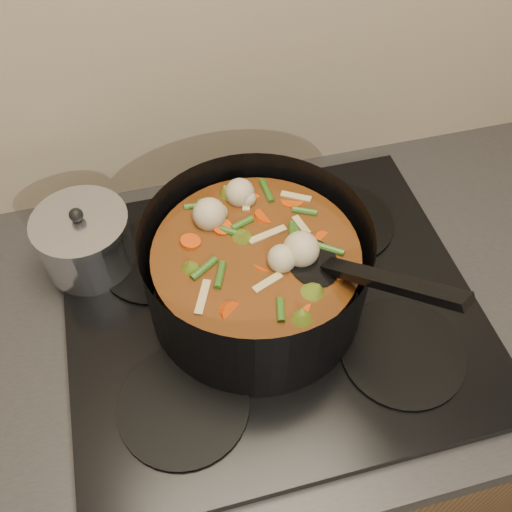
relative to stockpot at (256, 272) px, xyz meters
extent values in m
cube|color=brown|center=(0.02, -0.01, -0.57)|extent=(2.60, 0.60, 0.86)
cube|color=black|center=(0.02, -0.01, -0.12)|extent=(2.64, 0.64, 0.05)
cube|color=black|center=(0.02, -0.01, -0.08)|extent=(0.62, 0.54, 0.02)
cylinder|color=black|center=(-0.14, -0.14, -0.07)|extent=(0.18, 0.18, 0.01)
cylinder|color=black|center=(0.18, -0.14, -0.07)|extent=(0.18, 0.18, 0.01)
cylinder|color=black|center=(-0.14, 0.12, -0.07)|extent=(0.18, 0.18, 0.01)
cylinder|color=black|center=(0.18, 0.12, -0.07)|extent=(0.18, 0.18, 0.01)
cylinder|color=black|center=(0.00, 0.00, 0.01)|extent=(0.41, 0.41, 0.16)
cylinder|color=black|center=(0.00, 0.00, -0.07)|extent=(0.31, 0.31, 0.01)
cylinder|color=#612D10|center=(0.00, 0.00, -0.01)|extent=(0.29, 0.29, 0.11)
cylinder|color=#EC4A0B|center=(0.04, 0.00, 0.04)|extent=(0.03, 0.03, 0.03)
cylinder|color=#EC4A0B|center=(0.05, 0.06, 0.04)|extent=(0.04, 0.04, 0.03)
cylinder|color=#EC4A0B|center=(-0.02, 0.11, 0.04)|extent=(0.05, 0.04, 0.03)
cylinder|color=#EC4A0B|center=(-0.05, 0.03, 0.04)|extent=(0.03, 0.04, 0.03)
cylinder|color=#EC4A0B|center=(-0.09, -0.04, 0.04)|extent=(0.04, 0.04, 0.03)
cylinder|color=#EC4A0B|center=(-0.01, -0.04, 0.04)|extent=(0.05, 0.05, 0.03)
cylinder|color=#EC4A0B|center=(0.05, -0.06, 0.04)|extent=(0.04, 0.04, 0.03)
cylinder|color=#EC4A0B|center=(0.11, 0.00, 0.04)|extent=(0.04, 0.03, 0.03)
cylinder|color=#EC4A0B|center=(0.04, 0.05, 0.04)|extent=(0.04, 0.05, 0.03)
cylinder|color=#EC4A0B|center=(-0.02, 0.09, 0.04)|extent=(0.04, 0.04, 0.03)
cylinder|color=#EC4A0B|center=(-0.04, 0.02, 0.04)|extent=(0.03, 0.03, 0.03)
cylinder|color=#EC4A0B|center=(-0.07, -0.03, 0.04)|extent=(0.04, 0.04, 0.03)
sphere|color=tan|center=(0.07, 0.00, 0.06)|extent=(0.04, 0.04, 0.04)
sphere|color=tan|center=(-0.02, 0.06, 0.06)|extent=(0.04, 0.04, 0.04)
sphere|color=tan|center=(-0.05, -0.04, 0.06)|extent=(0.04, 0.04, 0.04)
sphere|color=tan|center=(0.06, -0.03, 0.06)|extent=(0.04, 0.04, 0.04)
cone|color=olive|center=(0.01, -0.09, 0.05)|extent=(0.04, 0.04, 0.04)
cone|color=olive|center=(0.09, 0.02, 0.05)|extent=(0.04, 0.04, 0.04)
cone|color=olive|center=(-0.03, 0.09, 0.05)|extent=(0.04, 0.04, 0.04)
cone|color=olive|center=(-0.09, -0.03, 0.05)|extent=(0.04, 0.04, 0.04)
cone|color=olive|center=(0.03, -0.08, 0.05)|extent=(0.04, 0.04, 0.04)
cylinder|color=#37601C|center=(0.03, 0.04, 0.05)|extent=(0.01, 0.04, 0.01)
cylinder|color=#37601C|center=(-0.02, 0.11, 0.05)|extent=(0.04, 0.03, 0.01)
cylinder|color=#37601C|center=(-0.08, 0.05, 0.05)|extent=(0.04, 0.02, 0.01)
cylinder|color=#37601C|center=(-0.07, -0.02, 0.05)|extent=(0.03, 0.04, 0.01)
cylinder|color=#37601C|center=(-0.02, -0.04, 0.05)|extent=(0.03, 0.04, 0.01)
cylinder|color=#37601C|center=(0.04, -0.10, 0.05)|extent=(0.04, 0.02, 0.01)
cylinder|color=#37601C|center=(0.08, -0.03, 0.05)|extent=(0.04, 0.04, 0.01)
cylinder|color=#37601C|center=(0.06, 0.04, 0.05)|extent=(0.01, 0.04, 0.01)
cylinder|color=#37601C|center=(0.01, 0.05, 0.05)|extent=(0.04, 0.03, 0.01)
cylinder|color=#37601C|center=(-0.07, 0.09, 0.05)|extent=(0.04, 0.02, 0.01)
cylinder|color=#37601C|center=(-0.09, 0.00, 0.05)|extent=(0.03, 0.04, 0.01)
cylinder|color=#37601C|center=(-0.05, -0.05, 0.05)|extent=(0.03, 0.04, 0.01)
cylinder|color=#37601C|center=(0.00, -0.05, 0.05)|extent=(0.04, 0.02, 0.01)
cube|color=tan|center=(-0.08, 0.02, 0.05)|extent=(0.05, 0.01, 0.00)
cube|color=tan|center=(-0.04, -0.07, 0.05)|extent=(0.02, 0.05, 0.00)
cube|color=tan|center=(0.06, -0.05, 0.05)|extent=(0.05, 0.03, 0.00)
cube|color=tan|center=(0.05, 0.06, 0.05)|extent=(0.04, 0.04, 0.00)
cube|color=tan|center=(-0.05, 0.06, 0.05)|extent=(0.03, 0.05, 0.00)
cube|color=tan|center=(-0.07, -0.04, 0.05)|extent=(0.05, 0.02, 0.00)
ellipsoid|color=black|center=(0.07, -0.04, 0.05)|extent=(0.08, 0.10, 0.01)
cube|color=black|center=(0.13, -0.13, 0.10)|extent=(0.12, 0.18, 0.12)
cylinder|color=silver|center=(-0.24, 0.14, -0.03)|extent=(0.14, 0.14, 0.09)
cylinder|color=silver|center=(-0.24, 0.14, 0.02)|extent=(0.15, 0.15, 0.01)
sphere|color=black|center=(-0.24, 0.14, 0.04)|extent=(0.02, 0.02, 0.02)
camera|label=1|loc=(-0.12, -0.47, 0.66)|focal=40.00mm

